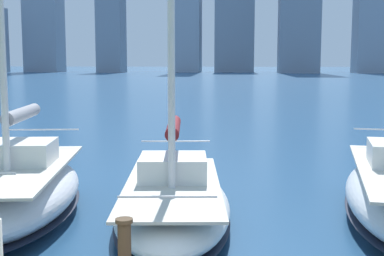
% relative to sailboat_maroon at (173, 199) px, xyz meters
% --- Properties ---
extents(city_skyline, '(168.72, 20.46, 50.16)m').
position_rel_sailboat_maroon_xyz_m(city_skyline, '(-0.14, -153.70, 19.48)').
color(city_skyline, gray).
rests_on(city_skyline, ground).
extents(sailboat_maroon, '(3.35, 7.20, 10.26)m').
position_rel_sailboat_maroon_xyz_m(sailboat_maroon, '(0.00, 0.00, 0.00)').
color(sailboat_maroon, white).
rests_on(sailboat_maroon, ground).
extents(sailboat_grey, '(3.82, 7.17, 12.23)m').
position_rel_sailboat_maroon_xyz_m(sailboat_grey, '(3.82, 0.00, 0.14)').
color(sailboat_grey, white).
rests_on(sailboat_grey, ground).
extents(mooring_post, '(0.26, 0.26, 0.91)m').
position_rel_sailboat_maroon_xyz_m(mooring_post, '(0.10, 4.59, 0.47)').
color(mooring_post, '#423323').
rests_on(mooring_post, dock_pier).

